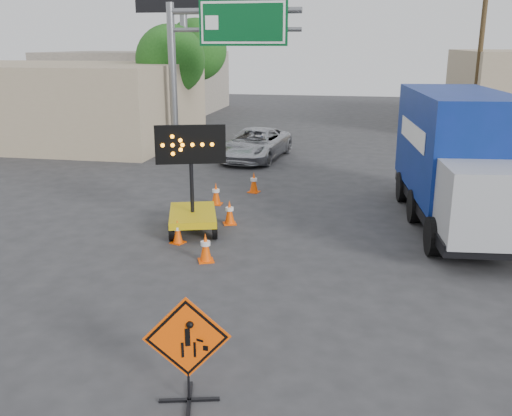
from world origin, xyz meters
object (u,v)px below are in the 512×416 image
(arrow_board, at_px, (192,208))
(box_truck, at_px, (459,166))
(pickup_truck, at_px, (255,144))
(construction_sign, at_px, (187,348))

(arrow_board, height_order, box_truck, box_truck)
(pickup_truck, bearing_deg, construction_sign, -74.07)
(construction_sign, bearing_deg, pickup_truck, 83.76)
(arrow_board, relative_size, box_truck, 0.37)
(arrow_board, bearing_deg, box_truck, -1.02)
(arrow_board, xyz_separation_m, box_truck, (7.18, 2.13, 1.02))
(pickup_truck, bearing_deg, arrow_board, -80.59)
(construction_sign, bearing_deg, arrow_board, 92.36)
(arrow_board, height_order, pickup_truck, arrow_board)
(construction_sign, height_order, pickup_truck, construction_sign)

